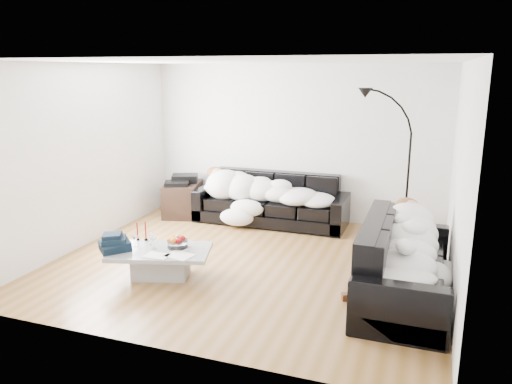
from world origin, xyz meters
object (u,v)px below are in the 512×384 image
(wine_glass_a, at_px, (152,239))
(av_cabinet, at_px, (183,199))
(sofa_back, at_px, (271,199))
(shoes, at_px, (360,295))
(wine_glass_b, at_px, (135,240))
(wine_glass_c, at_px, (154,242))
(fruit_bowl, at_px, (177,241))
(stereo, at_px, (182,179))
(sleeper_back, at_px, (270,187))
(candle_left, at_px, (137,232))
(coffee_table, at_px, (161,263))
(candle_right, at_px, (146,231))
(floor_lamp, at_px, (408,176))
(sofa_right, at_px, (405,260))
(sleeper_right, at_px, (407,243))

(wine_glass_a, height_order, av_cabinet, av_cabinet)
(sofa_back, xyz_separation_m, shoes, (1.82, -2.37, -0.37))
(wine_glass_a, xyz_separation_m, wine_glass_b, (-0.17, -0.11, 0.00))
(wine_glass_a, bearing_deg, wine_glass_c, -50.63)
(fruit_bowl, xyz_separation_m, wine_glass_c, (-0.25, -0.15, 0.01))
(stereo, bearing_deg, fruit_bowl, -87.00)
(av_cabinet, bearing_deg, stereo, 0.00)
(sofa_back, distance_m, wine_glass_b, 2.74)
(shoes, height_order, stereo, stereo)
(wine_glass_c, bearing_deg, wine_glass_a, 129.37)
(wine_glass_c, xyz_separation_m, shoes, (2.50, 0.21, -0.40))
(shoes, bearing_deg, wine_glass_c, 171.68)
(wine_glass_b, xyz_separation_m, stereo, (-0.67, 2.53, 0.20))
(wine_glass_c, relative_size, shoes, 0.48)
(sleeper_back, xyz_separation_m, wine_glass_c, (-0.68, -2.53, -0.19))
(fruit_bowl, bearing_deg, candle_left, 173.61)
(sofa_back, height_order, coffee_table, sofa_back)
(fruit_bowl, relative_size, candle_right, 1.05)
(fruit_bowl, height_order, av_cabinet, av_cabinet)
(floor_lamp, bearing_deg, av_cabinet, 163.31)
(wine_glass_c, height_order, candle_left, candle_left)
(candle_right, relative_size, floor_lamp, 0.12)
(candle_left, bearing_deg, wine_glass_c, -30.72)
(sofa_right, xyz_separation_m, sleeper_right, (0.00, -0.00, 0.21))
(sleeper_back, distance_m, floor_lamp, 2.19)
(sofa_right, bearing_deg, candle_right, 93.01)
(sofa_back, height_order, sleeper_right, sleeper_right)
(sleeper_back, height_order, sleeper_right, sleeper_right)
(candle_right, bearing_deg, fruit_bowl, -10.51)
(candle_right, height_order, stereo, stereo)
(sofa_back, relative_size, candle_right, 10.29)
(sleeper_back, xyz_separation_m, coffee_table, (-0.59, -2.53, -0.46))
(wine_glass_a, height_order, stereo, stereo)
(av_cabinet, bearing_deg, wine_glass_b, -89.78)
(candle_right, bearing_deg, av_cabinet, 106.34)
(av_cabinet, xyz_separation_m, stereo, (0.00, 0.00, 0.35))
(wine_glass_a, distance_m, wine_glass_b, 0.20)
(sofa_right, xyz_separation_m, av_cabinet, (-3.89, 2.12, -0.15))
(candle_right, xyz_separation_m, floor_lamp, (3.10, 2.18, 0.52))
(coffee_table, bearing_deg, floor_lamp, 41.47)
(sofa_right, xyz_separation_m, wine_glass_a, (-3.05, -0.30, -0.01))
(coffee_table, relative_size, wine_glass_b, 7.36)
(wine_glass_b, height_order, candle_left, candle_left)
(coffee_table, distance_m, stereo, 2.77)
(coffee_table, xyz_separation_m, wine_glass_b, (-0.35, 0.01, 0.26))
(stereo, bearing_deg, wine_glass_b, -98.63)
(candle_left, xyz_separation_m, candle_right, (0.11, 0.03, 0.01))
(sofa_right, distance_m, shoes, 0.63)
(coffee_table, bearing_deg, shoes, 4.98)
(sleeper_right, distance_m, candle_left, 3.33)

